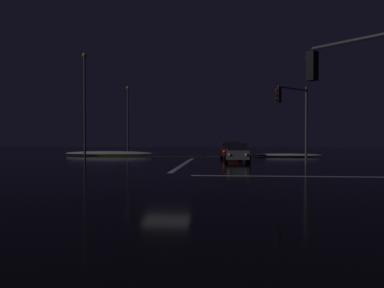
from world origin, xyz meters
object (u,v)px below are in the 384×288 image
at_px(sedan_gray, 237,153).
at_px(streetlamp_left_near, 85,99).
at_px(sedan_red, 231,150).
at_px(sedan_silver, 233,148).
at_px(traffic_signal_se, 378,80).
at_px(streetlamp_left_far, 128,114).
at_px(traffic_signal_ne, 294,110).

relative_size(sedan_gray, streetlamp_left_near, 0.43).
distance_m(sedan_red, sedan_silver, 5.29).
relative_size(sedan_red, sedan_silver, 1.00).
bearing_deg(traffic_signal_se, streetlamp_left_near, 128.66).
xyz_separation_m(sedan_red, streetlamp_left_near, (-13.78, -3.26, 4.92)).
bearing_deg(sedan_red, sedan_gray, -86.27).
distance_m(sedan_red, traffic_signal_se, 26.29).
bearing_deg(streetlamp_left_far, traffic_signal_ne, -50.57).
relative_size(streetlamp_left_near, streetlamp_left_far, 1.11).
bearing_deg(traffic_signal_se, streetlamp_left_far, 115.07).
bearing_deg(streetlamp_left_near, streetlamp_left_far, 90.00).
height_order(traffic_signal_se, streetlamp_left_near, streetlamp_left_near).
height_order(sedan_gray, traffic_signal_se, traffic_signal_se).
xyz_separation_m(sedan_gray, traffic_signal_ne, (4.11, -3.01, 3.28)).
xyz_separation_m(traffic_signal_ne, traffic_signal_se, (-0.30, -16.24, -0.21)).
height_order(traffic_signal_ne, streetlamp_left_near, streetlamp_left_near).
height_order(sedan_red, streetlamp_left_far, streetlamp_left_far).
distance_m(sedan_silver, streetlamp_left_far, 16.54).
distance_m(traffic_signal_se, streetlamp_left_near, 28.89).
bearing_deg(sedan_gray, sedan_silver, 90.58).
height_order(traffic_signal_ne, traffic_signal_se, traffic_signal_ne).
bearing_deg(sedan_silver, sedan_red, -93.32).
bearing_deg(streetlamp_left_far, sedan_silver, -27.91).
bearing_deg(traffic_signal_se, sedan_red, 99.33).
bearing_deg(traffic_signal_ne, streetlamp_left_far, 129.43).
relative_size(sedan_gray, streetlamp_left_far, 0.48).
relative_size(sedan_red, streetlamp_left_near, 0.43).
bearing_deg(traffic_signal_ne, traffic_signal_se, -91.07).
bearing_deg(sedan_red, streetlamp_left_near, -166.70).
xyz_separation_m(sedan_red, traffic_signal_se, (4.24, -25.77, 3.06)).
bearing_deg(sedan_red, sedan_silver, 86.68).
bearing_deg(sedan_gray, traffic_signal_ne, -36.18).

